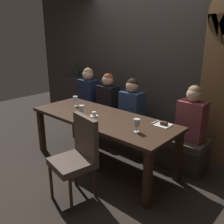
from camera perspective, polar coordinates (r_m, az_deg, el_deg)
ground at (r=3.75m, az=-2.26°, el=-11.79°), size 9.00×9.00×0.00m
back_wall_tiled at (r=4.22m, az=9.35°, el=12.90°), size 6.00×0.12×3.00m
back_counter at (r=5.28m, az=-6.59°, el=2.72°), size 1.10×0.28×0.95m
dining_table at (r=3.47m, az=-2.40°, el=-2.41°), size 2.20×0.84×0.74m
banquette_bench at (r=4.12m, az=4.50°, el=-5.38°), size 2.50×0.44×0.45m
chair_near_side at (r=2.85m, az=-7.96°, el=-9.49°), size 0.52×0.52×0.98m
diner_redhead at (r=4.58m, az=-5.54°, el=4.96°), size 0.36×0.24×0.81m
diner_bearded at (r=4.28m, az=-0.95°, el=3.78°), size 0.36×0.24×0.76m
diner_far_end at (r=3.93m, az=4.60°, el=2.25°), size 0.36×0.24×0.74m
diner_near_end at (r=3.46m, az=18.19°, el=-0.61°), size 0.36×0.24×0.77m
wine_bottle_dark_red at (r=5.26m, az=-8.24°, el=9.23°), size 0.08×0.08×0.33m
wine_bottle_pale_label at (r=5.07m, az=-5.68°, el=9.00°), size 0.08×0.08×0.33m
wine_glass_near_left at (r=2.89m, az=5.79°, el=-2.58°), size 0.08×0.08×0.16m
wine_glass_near_right at (r=3.42m, az=-7.08°, el=0.78°), size 0.08×0.08×0.16m
wine_glass_far_left at (r=3.92m, az=-8.55°, el=2.98°), size 0.08×0.08×0.16m
espresso_cup at (r=3.45m, az=-4.20°, el=-0.56°), size 0.12×0.12×0.06m
dessert_plate at (r=3.17m, az=11.91°, el=-2.85°), size 0.19×0.19×0.05m
fork_on_table at (r=3.27m, az=10.04°, el=-2.28°), size 0.02×0.17×0.01m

